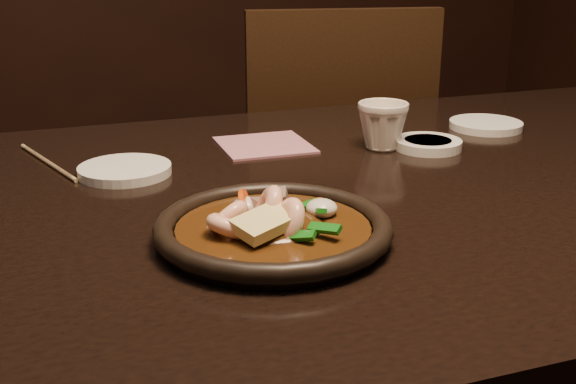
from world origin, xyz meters
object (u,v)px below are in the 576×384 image
object	(u,v)px
table	(333,239)
tea_cup	(383,124)
chair	(329,184)
plate	(273,230)

from	to	relation	value
table	tea_cup	bearing A→B (deg)	45.00
chair	tea_cup	size ratio (longest dim) A/B	11.72
table	chair	world-z (taller)	chair
chair	tea_cup	world-z (taller)	chair
plate	tea_cup	world-z (taller)	tea_cup
chair	plate	world-z (taller)	chair
chair	tea_cup	distance (m)	0.63
table	chair	distance (m)	0.76
table	tea_cup	world-z (taller)	tea_cup
plate	tea_cup	xyz separation A→B (m)	(0.28, 0.29, 0.03)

